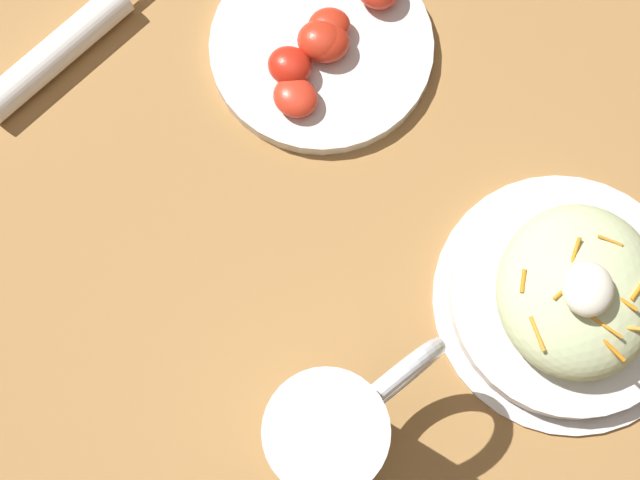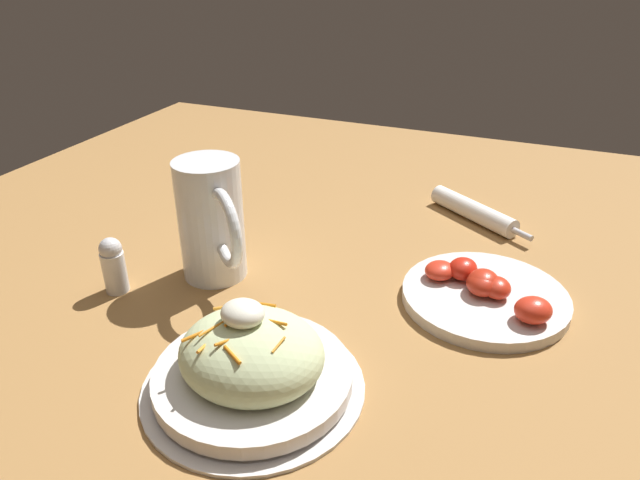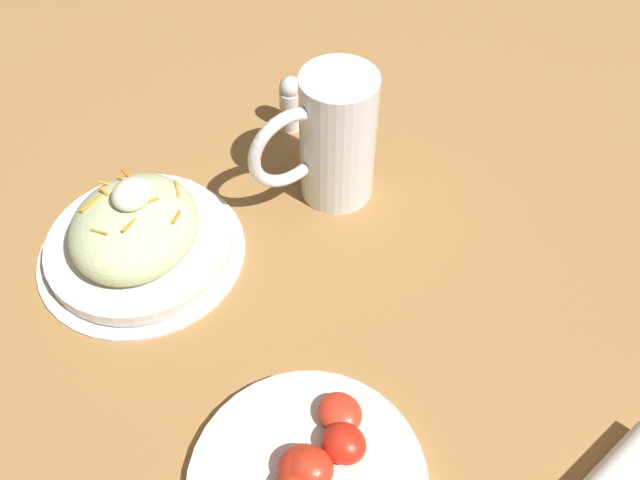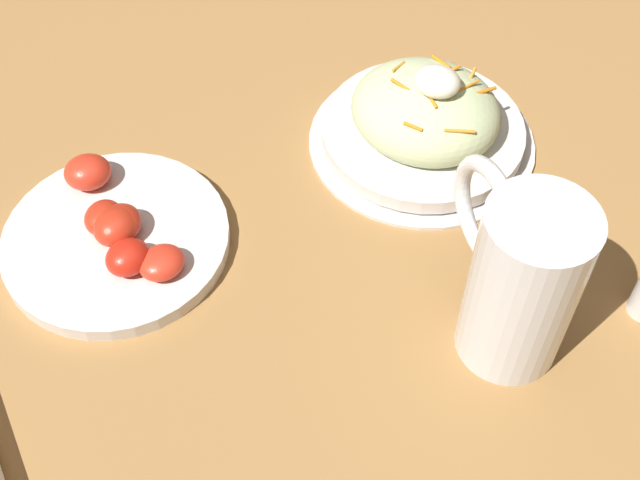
% 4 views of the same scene
% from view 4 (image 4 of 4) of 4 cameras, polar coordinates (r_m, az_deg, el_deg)
% --- Properties ---
extents(ground_plane, '(1.43, 1.43, 0.00)m').
position_cam_4_polar(ground_plane, '(0.75, 2.20, -6.28)').
color(ground_plane, '#9E703D').
extents(salad_plate, '(0.24, 0.24, 0.10)m').
position_cam_4_polar(salad_plate, '(0.88, 7.03, 7.94)').
color(salad_plate, silver).
rests_on(salad_plate, ground_plane).
extents(beer_mug, '(0.14, 0.13, 0.17)m').
position_cam_4_polar(beer_mug, '(0.70, 13.21, -3.11)').
color(beer_mug, white).
rests_on(beer_mug, ground_plane).
extents(tomato_plate, '(0.21, 0.21, 0.05)m').
position_cam_4_polar(tomato_plate, '(0.82, -13.54, 0.33)').
color(tomato_plate, silver).
rests_on(tomato_plate, ground_plane).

